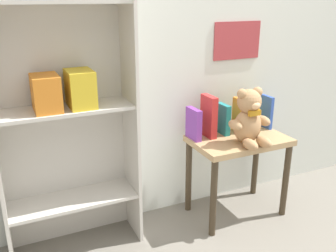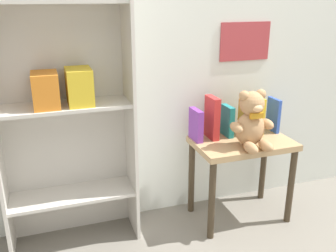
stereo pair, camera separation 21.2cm
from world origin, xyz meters
name	(u,v)px [view 1 (the left image)]	position (x,y,z in m)	size (l,w,h in m)	color
wall_back	(203,14)	(0.00, 1.43, 1.25)	(4.80, 0.07, 2.50)	silver
bookshelf_side	(62,89)	(-0.90, 1.29, 0.91)	(0.71, 0.27, 1.62)	beige
display_table	(238,151)	(0.12, 1.16, 0.43)	(0.59, 0.37, 0.52)	tan
teddy_bear	(249,119)	(0.12, 1.07, 0.68)	(0.26, 0.23, 0.33)	tan
book_standing_purple	(194,124)	(-0.14, 1.26, 0.62)	(0.04, 0.13, 0.19)	purple
book_standing_red	(209,116)	(-0.04, 1.27, 0.65)	(0.04, 0.14, 0.26)	red
book_standing_teal	(223,119)	(0.07, 1.27, 0.62)	(0.03, 0.12, 0.19)	teal
book_standing_orange	(238,115)	(0.18, 1.26, 0.63)	(0.03, 0.10, 0.22)	orange
book_standing_yellow	(251,112)	(0.28, 1.27, 0.64)	(0.03, 0.12, 0.23)	gold
book_standing_blue	(266,112)	(0.39, 1.26, 0.63)	(0.02, 0.13, 0.22)	#2D51B7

